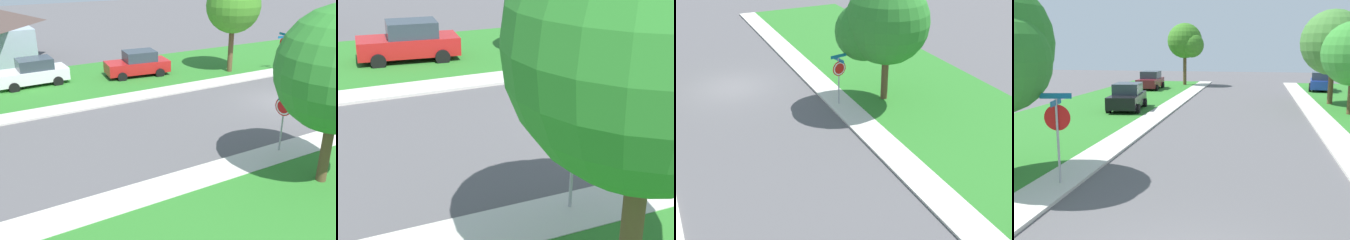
{
  "view_description": "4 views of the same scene",
  "coord_description": "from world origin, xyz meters",
  "views": [
    {
      "loc": [
        -14.75,
        15.6,
        7.46
      ],
      "look_at": [
        -2.17,
        8.62,
        1.4
      ],
      "focal_mm": 40.74,
      "sensor_mm": 36.0,
      "label": 1
    },
    {
      "loc": [
        -12.37,
        9.43,
        5.76
      ],
      "look_at": [
        -2.47,
        5.2,
        1.4
      ],
      "focal_mm": 53.18,
      "sensor_mm": 36.0,
      "label": 2
    },
    {
      "loc": [
        3.74,
        23.17,
        9.93
      ],
      "look_at": [
        -2.98,
        8.62,
        1.4
      ],
      "focal_mm": 46.32,
      "sensor_mm": 36.0,
      "label": 3
    },
    {
      "loc": [
        1.09,
        -5.87,
        4.08
      ],
      "look_at": [
        -1.58,
        8.42,
        1.4
      ],
      "focal_mm": 42.8,
      "sensor_mm": 36.0,
      "label": 4
    }
  ],
  "objects": [
    {
      "name": "tree_corner_large",
      "position": [
        -6.78,
        4.8,
        4.05
      ],
      "size": [
        4.54,
        4.22,
        6.3
      ],
      "color": "brown",
      "rests_on": "ground"
    },
    {
      "name": "sidewalk_west",
      "position": [
        -4.7,
        12.0,
        0.05
      ],
      "size": [
        1.4,
        56.0,
        0.1
      ],
      "primitive_type": "cube",
      "color": "beige",
      "rests_on": "ground"
    },
    {
      "name": "stop_sign_far_corner",
      "position": [
        -4.55,
        4.64,
        1.89
      ],
      "size": [
        0.91,
        0.91,
        2.77
      ],
      "color": "#9E9EA3",
      "rests_on": "ground"
    },
    {
      "name": "ground_plane",
      "position": [
        0.0,
        0.0,
        0.0
      ],
      "size": [
        120.0,
        120.0,
        0.0
      ],
      "primitive_type": "plane",
      "color": "#565456"
    }
  ]
}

